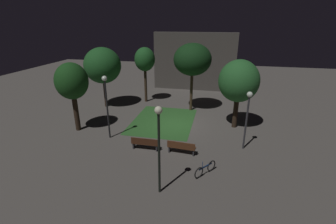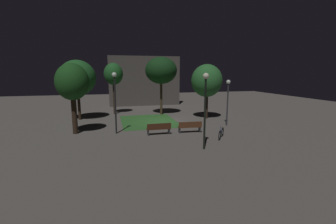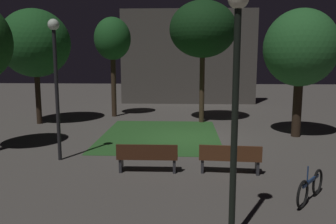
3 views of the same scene
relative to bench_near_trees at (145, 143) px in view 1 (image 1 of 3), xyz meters
The scene contains 14 objects.
ground_plane 4.63m from the bench_near_trees, 74.66° to the left, with size 60.00×60.00×0.00m, color #56514C.
grass_lawn 5.01m from the bench_near_trees, 89.59° to the left, with size 5.06×6.63×0.01m, color #2D6028.
bench_near_trees is the anchor object (origin of this frame).
bench_front_left 2.43m from the bench_near_trees, ahead, with size 1.83×0.62×0.88m.
tree_near_wall 8.43m from the bench_near_trees, 40.53° to the left, with size 3.05×3.05×5.39m.
tree_back_right 10.41m from the bench_near_trees, 130.80° to the left, with size 3.46×3.46×5.76m.
tree_back_left 10.93m from the bench_near_trees, 106.89° to the left, with size 2.05×2.05×5.60m.
tree_lawn_side 9.47m from the bench_near_trees, 76.37° to the left, with size 3.40×3.40×6.23m.
tree_right_canopy 7.17m from the bench_near_trees, 163.01° to the left, with size 2.39×2.39×5.26m.
lamp_post_near_wall 4.19m from the bench_near_trees, 159.67° to the left, with size 0.36×0.36×4.59m.
lamp_post_path_center 6.94m from the bench_near_trees, 13.76° to the left, with size 0.36×0.36×3.96m.
lamp_post_plaza_east 5.07m from the bench_near_trees, 62.91° to the right, with size 0.36×0.36×4.55m.
bicycle 4.52m from the bench_near_trees, 25.06° to the right, with size 1.08×1.38×0.93m.
building_wall_backdrop 16.03m from the bench_near_trees, 85.14° to the left, with size 9.78×0.80×6.78m, color #4C4742.
Camera 1 is at (3.27, -17.80, 8.04)m, focal length 25.62 mm.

